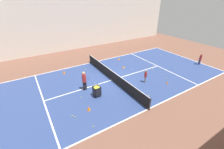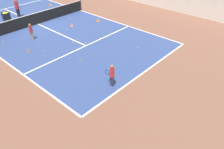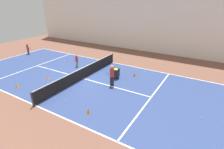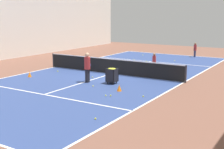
{
  "view_description": "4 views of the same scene",
  "coord_description": "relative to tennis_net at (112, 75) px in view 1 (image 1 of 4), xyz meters",
  "views": [
    {
      "loc": [
        -10.27,
        6.35,
        6.95
      ],
      "look_at": [
        0.0,
        0.0,
        0.59
      ],
      "focal_mm": 24.0,
      "sensor_mm": 36.0,
      "label": 1
    },
    {
      "loc": [
        -8.89,
        -16.41,
        6.95
      ],
      "look_at": [
        -2.15,
        -10.36,
        0.7
      ],
      "focal_mm": 35.0,
      "sensor_mm": 36.0,
      "label": 2
    },
    {
      "loc": [
        10.27,
        9.02,
        6.2
      ],
      "look_at": [
        -0.17,
        2.75,
        0.92
      ],
      "focal_mm": 28.0,
      "sensor_mm": 36.0,
      "label": 3
    },
    {
      "loc": [
        -10.27,
        16.41,
        3.81
      ],
      "look_at": [
        -1.5,
        2.3,
        0.51
      ],
      "focal_mm": 50.0,
      "sensor_mm": 36.0,
      "label": 4
    }
  ],
  "objects": [
    {
      "name": "tennis_ball_12",
      "position": [
        -1.04,
        3.44,
        -0.47
      ],
      "size": [
        0.07,
        0.07,
        0.07
      ],
      "primitive_type": "sphere",
      "color": "yellow",
      "rests_on": "ground"
    },
    {
      "name": "tennis_net",
      "position": [
        0.0,
        0.0,
        0.0
      ],
      "size": [
        9.8,
        0.1,
        0.98
      ],
      "color": "#2D2D33",
      "rests_on": "ground"
    },
    {
      "name": "player_near_baseline",
      "position": [
        -2.16,
        -10.34,
        0.22
      ],
      "size": [
        0.26,
        0.58,
        1.27
      ],
      "rotation": [
        0.0,
        0.0,
        1.53
      ],
      "color": "#2D3351",
      "rests_on": "ground"
    },
    {
      "name": "tennis_ball_19",
      "position": [
        -4.19,
        3.9,
        -0.47
      ],
      "size": [
        0.07,
        0.07,
        0.07
      ],
      "primitive_type": "sphere",
      "color": "yellow",
      "rests_on": "ground"
    },
    {
      "name": "tennis_ball_10",
      "position": [
        -2.43,
        -4.61,
        -0.47
      ],
      "size": [
        0.07,
        0.07,
        0.07
      ],
      "primitive_type": "sphere",
      "color": "yellow",
      "rests_on": "ground"
    },
    {
      "name": "line_centre_service",
      "position": [
        0.0,
        0.0,
        -0.5
      ],
      "size": [
        0.1,
        11.98,
        0.0
      ],
      "primitive_type": "cube",
      "color": "white",
      "rests_on": "ground"
    },
    {
      "name": "ground_plane",
      "position": [
        0.0,
        0.0,
        -0.51
      ],
      "size": [
        37.62,
        37.62,
        0.0
      ],
      "primitive_type": "plane",
      "color": "brown"
    },
    {
      "name": "training_cone_1",
      "position": [
        -2.68,
        3.52,
        -0.34
      ],
      "size": [
        0.24,
        0.24,
        0.32
      ],
      "primitive_type": "cone",
      "color": "orange",
      "rests_on": "ground"
    },
    {
      "name": "training_cone_3",
      "position": [
        3.84,
        -3.34,
        -0.37
      ],
      "size": [
        0.28,
        0.28,
        0.27
      ],
      "primitive_type": "cone",
      "color": "orange",
      "rests_on": "ground"
    },
    {
      "name": "coach_at_net",
      "position": [
        -0.17,
        2.74,
        0.45
      ],
      "size": [
        0.38,
        0.67,
        1.67
      ],
      "rotation": [
        0.0,
        0.0,
        -1.43
      ],
      "color": "black",
      "rests_on": "ground"
    },
    {
      "name": "training_cone_4",
      "position": [
        -3.15,
        -3.81,
        -0.37
      ],
      "size": [
        0.17,
        0.17,
        0.27
      ],
      "primitive_type": "cone",
      "color": "orange",
      "rests_on": "ground"
    },
    {
      "name": "training_cone_2",
      "position": [
        1.64,
        -2.48,
        -0.4
      ],
      "size": [
        0.26,
        0.26,
        0.21
      ],
      "primitive_type": "cone",
      "color": "orange",
      "rests_on": "ground"
    },
    {
      "name": "line_service_far",
      "position": [
        0.0,
        5.99,
        -0.5
      ],
      "size": [
        9.5,
        0.1,
        0.0
      ],
      "primitive_type": "cube",
      "color": "white",
      "rests_on": "ground"
    },
    {
      "name": "tennis_ball_7",
      "position": [
        -2.84,
        4.57,
        -0.47
      ],
      "size": [
        0.07,
        0.07,
        0.07
      ],
      "primitive_type": "sphere",
      "color": "yellow",
      "rests_on": "ground"
    },
    {
      "name": "tennis_ball_11",
      "position": [
        1.49,
        -5.92,
        -0.47
      ],
      "size": [
        0.07,
        0.07,
        0.07
      ],
      "primitive_type": "sphere",
      "color": "yellow",
      "rests_on": "ground"
    },
    {
      "name": "court_playing_area",
      "position": [
        0.0,
        0.0,
        -0.51
      ],
      "size": [
        9.5,
        21.78,
        0.0
      ],
      "color": "navy",
      "rests_on": "ground"
    },
    {
      "name": "tennis_ball_5",
      "position": [
        -3.6,
        -1.19,
        -0.47
      ],
      "size": [
        0.07,
        0.07,
        0.07
      ],
      "primitive_type": "sphere",
      "color": "yellow",
      "rests_on": "ground"
    },
    {
      "name": "tennis_ball_18",
      "position": [
        0.3,
        1.62,
        -0.47
      ],
      "size": [
        0.07,
        0.07,
        0.07
      ],
      "primitive_type": "sphere",
      "color": "yellow",
      "rests_on": "ground"
    },
    {
      "name": "tennis_ball_17",
      "position": [
        3.37,
        1.21,
        -0.47
      ],
      "size": [
        0.07,
        0.07,
        0.07
      ],
      "primitive_type": "sphere",
      "color": "yellow",
      "rests_on": "ground"
    },
    {
      "name": "tennis_ball_4",
      "position": [
        4.6,
        -7.4,
        -0.47
      ],
      "size": [
        0.07,
        0.07,
        0.07
      ],
      "primitive_type": "sphere",
      "color": "yellow",
      "rests_on": "ground"
    },
    {
      "name": "tennis_ball_8",
      "position": [
        -1.76,
        -10.3,
        -0.47
      ],
      "size": [
        0.07,
        0.07,
        0.07
      ],
      "primitive_type": "sphere",
      "color": "yellow",
      "rests_on": "ground"
    },
    {
      "name": "tennis_ball_20",
      "position": [
        2.58,
        -1.01,
        -0.47
      ],
      "size": [
        0.07,
        0.07,
        0.07
      ],
      "primitive_type": "sphere",
      "color": "yellow",
      "rests_on": "ground"
    },
    {
      "name": "line_baseline_near",
      "position": [
        0.0,
        -10.89,
        -0.5
      ],
      "size": [
        9.5,
        0.1,
        0.0
      ],
      "primitive_type": "cube",
      "color": "white",
      "rests_on": "ground"
    },
    {
      "name": "line_sideline_left",
      "position": [
        -4.75,
        0.0,
        -0.5
      ],
      "size": [
        0.1,
        21.78,
        0.0
      ],
      "primitive_type": "cube",
      "color": "white",
      "rests_on": "ground"
    },
    {
      "name": "tennis_ball_3",
      "position": [
        0.83,
        -2.89,
        -0.47
      ],
      "size": [
        0.07,
        0.07,
        0.07
      ],
      "primitive_type": "sphere",
      "color": "yellow",
      "rests_on": "ground"
    },
    {
      "name": "tennis_ball_1",
      "position": [
        2.15,
        -8.9,
        -0.47
      ],
      "size": [
        0.07,
        0.07,
        0.07
      ],
      "primitive_type": "sphere",
      "color": "yellow",
      "rests_on": "ground"
    },
    {
      "name": "tennis_ball_14",
      "position": [
        0.25,
        -5.67,
        -0.47
      ],
      "size": [
        0.07,
        0.07,
        0.07
      ],
      "primitive_type": "sphere",
      "color": "yellow",
      "rests_on": "ground"
    },
    {
      "name": "tennis_ball_6",
      "position": [
        -2.63,
        4.68,
        -0.47
      ],
      "size": [
        0.07,
        0.07,
        0.07
      ],
      "primitive_type": "sphere",
      "color": "yellow",
      "rests_on": "ground"
    },
    {
      "name": "hall_enclosure_right",
      "position": [
        10.74,
        0.0,
        3.17
      ],
      "size": [
        0.15,
        33.92,
        7.35
      ],
      "color": "silver",
      "rests_on": "ground"
    },
    {
      "name": "line_sideline_right",
      "position": [
        4.75,
        0.0,
        -0.5
      ],
      "size": [
        0.1,
        21.78,
        0.0
      ],
      "primitive_type": "cube",
      "color": "white",
      "rests_on": "ground"
    },
    {
      "name": "tennis_ball_15",
      "position": [
        -0.32,
        -4.96,
        -0.47
      ],
      "size": [
        0.07,
        0.07,
        0.07
      ],
      "primitive_type": "sphere",
      "color": "yellow",
      "rests_on": "ground"
    },
    {
      "name": "tennis_ball_9",
      "position": [
        -1.53,
        -7.14,
        -0.47
      ],
      "size": [
        0.07,
        0.07,
        0.07
      ],
      "primitive_type": "sphere",
      "color": "yellow",
      "rests_on": "ground"
    },
    {
      "name": "training_cone_0",
      "position": [
        3.65,
        3.42,
        -0.34
      ],
      "size": [
        0.24,
        0.24,
        0.33
      ],
      "primitive_type": "cone",
      "color": "orange",
      "rests_on": "ground"
    },
    {
      "name": "ball_cart",
      "position": [
        -1.5,
        2.3,
        0.1
      ],
      "size": [
        0.53,
        0.52,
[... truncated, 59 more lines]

